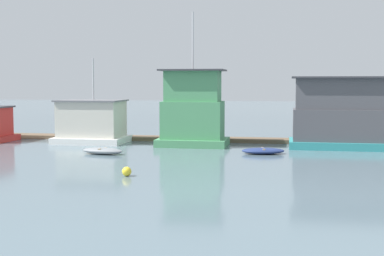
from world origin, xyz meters
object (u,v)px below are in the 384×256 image
(houseboat_teal, at_px, (340,114))
(mooring_post_near_left, at_px, (0,130))
(dinghy_navy, at_px, (263,151))
(buoy_yellow, at_px, (127,171))
(houseboat_white, at_px, (92,122))
(dinghy_grey, at_px, (103,151))
(houseboat_green, at_px, (193,112))
(mooring_post_centre, at_px, (370,132))

(houseboat_teal, distance_m, mooring_post_near_left, 27.70)
(dinghy_navy, distance_m, buoy_yellow, 11.69)
(houseboat_white, relative_size, mooring_post_near_left, 4.32)
(dinghy_navy, height_order, mooring_post_near_left, mooring_post_near_left)
(dinghy_grey, height_order, mooring_post_near_left, mooring_post_near_left)
(buoy_yellow, bearing_deg, houseboat_teal, 50.34)
(dinghy_grey, distance_m, buoy_yellow, 8.76)
(houseboat_green, xyz_separation_m, mooring_post_centre, (13.02, 2.15, -1.49))
(houseboat_white, bearing_deg, houseboat_green, -4.23)
(houseboat_teal, bearing_deg, dinghy_grey, -158.17)
(dinghy_navy, bearing_deg, houseboat_teal, 38.77)
(dinghy_grey, bearing_deg, dinghy_navy, 11.13)
(houseboat_green, bearing_deg, houseboat_white, 175.77)
(dinghy_grey, bearing_deg, houseboat_green, 48.59)
(mooring_post_near_left, bearing_deg, dinghy_navy, -14.60)
(mooring_post_centre, bearing_deg, dinghy_navy, -142.66)
(houseboat_teal, relative_size, dinghy_grey, 2.37)
(houseboat_teal, bearing_deg, mooring_post_centre, 33.88)
(houseboat_white, bearing_deg, buoy_yellow, -62.90)
(mooring_post_centre, bearing_deg, buoy_yellow, -131.84)
(dinghy_grey, bearing_deg, houseboat_teal, 21.83)
(mooring_post_centre, xyz_separation_m, buoy_yellow, (-13.99, -15.62, -0.84))
(houseboat_white, relative_size, mooring_post_centre, 3.06)
(houseboat_green, bearing_deg, dinghy_grey, -131.41)
(houseboat_teal, xyz_separation_m, mooring_post_centre, (2.34, 1.57, -1.36))
(mooring_post_centre, height_order, mooring_post_near_left, mooring_post_centre)
(dinghy_navy, relative_size, mooring_post_centre, 1.40)
(houseboat_green, bearing_deg, buoy_yellow, -94.12)
(houseboat_teal, bearing_deg, houseboat_white, 179.94)
(mooring_post_near_left, bearing_deg, houseboat_white, -10.03)
(houseboat_white, distance_m, houseboat_green, 8.25)
(dinghy_grey, relative_size, buoy_yellow, 6.27)
(mooring_post_centre, distance_m, mooring_post_near_left, 29.94)
(mooring_post_near_left, relative_size, buoy_yellow, 3.17)
(houseboat_teal, height_order, buoy_yellow, houseboat_teal)
(houseboat_green, xyz_separation_m, houseboat_teal, (10.68, 0.58, -0.13))
(buoy_yellow, bearing_deg, dinghy_grey, 117.68)
(houseboat_green, relative_size, mooring_post_centre, 4.58)
(dinghy_grey, bearing_deg, mooring_post_centre, 23.54)
(houseboat_green, xyz_separation_m, buoy_yellow, (-0.97, -13.47, -2.33))
(houseboat_green, relative_size, houseboat_teal, 1.38)
(houseboat_teal, distance_m, dinghy_navy, 7.14)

